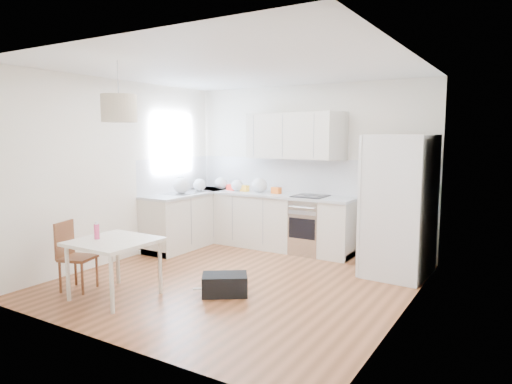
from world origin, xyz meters
TOP-DOWN VIEW (x-y plane):
  - floor at (0.00, 0.00)m, footprint 4.20×4.20m
  - ceiling at (0.00, 0.00)m, footprint 4.20×4.20m
  - wall_back at (0.00, 2.10)m, footprint 4.20×0.00m
  - wall_left at (-2.10, 0.00)m, footprint 0.00×4.20m
  - wall_right at (2.10, 0.00)m, footprint 0.00×4.20m
  - window_glassblock at (-2.09, 1.15)m, footprint 0.02×1.00m
  - cabinets_back at (-0.60, 1.80)m, footprint 3.00×0.60m
  - cabinets_left at (-1.80, 1.20)m, footprint 0.60×1.80m
  - counter_back at (-0.60, 1.80)m, footprint 3.02×0.64m
  - counter_left at (-1.80, 1.20)m, footprint 0.64×1.82m
  - backsplash_back at (-0.60, 2.09)m, footprint 3.00×0.01m
  - backsplash_left at (-2.09, 1.20)m, footprint 0.01×1.80m
  - upper_cabinets at (-0.15, 1.94)m, footprint 1.70×0.32m
  - range_oven at (0.20, 1.80)m, footprint 0.50×0.61m
  - sink at (-1.80, 1.15)m, footprint 0.50×0.80m
  - refrigerator at (1.71, 1.38)m, footprint 0.95×1.00m
  - dining_table at (-0.89, -1.24)m, footprint 0.87×0.87m
  - dining_chair at (-1.47, -1.29)m, footprint 0.45×0.45m
  - drink_bottle at (-1.10, -1.30)m, footprint 0.08×0.08m
  - gym_bag at (0.15, -0.50)m, footprint 0.63×0.59m
  - pendant_lamp at (-0.76, -1.21)m, footprint 0.40×0.40m
  - grocery_bag_a at (-1.58, 1.85)m, footprint 0.24×0.20m
  - grocery_bag_b at (-1.19, 1.79)m, footprint 0.22×0.18m
  - grocery_bag_c at (-0.76, 1.82)m, footprint 0.27×0.23m
  - grocery_bag_d at (-1.76, 1.46)m, footprint 0.24×0.20m
  - grocery_bag_e at (-1.81, 1.03)m, footprint 0.29×0.25m
  - snack_orange at (-0.43, 1.82)m, footprint 0.17×0.12m
  - snack_yellow at (-1.06, 1.82)m, footprint 0.17×0.12m
  - snack_red at (-1.32, 1.80)m, footprint 0.16×0.10m

SIDE VIEW (x-z plane):
  - floor at x=0.00m, z-range 0.00..0.00m
  - gym_bag at x=0.15m, z-range 0.00..0.24m
  - dining_chair at x=-1.47m, z-range 0.00..0.84m
  - cabinets_back at x=-0.60m, z-range 0.00..0.88m
  - cabinets_left at x=-1.80m, z-range 0.00..0.88m
  - range_oven at x=0.20m, z-range 0.00..0.88m
  - dining_table at x=-0.89m, z-range 0.27..0.95m
  - drink_bottle at x=-1.10m, z-range 0.68..0.89m
  - counter_back at x=-0.60m, z-range 0.88..0.92m
  - counter_left at x=-1.80m, z-range 0.88..0.92m
  - sink at x=-1.80m, z-range 0.84..0.99m
  - refrigerator at x=1.71m, z-range 0.00..1.89m
  - snack_red at x=-1.32m, z-range 0.92..1.02m
  - snack_yellow at x=-1.06m, z-range 0.92..1.03m
  - snack_orange at x=-0.43m, z-range 0.92..1.03m
  - grocery_bag_b at x=-1.19m, z-range 0.92..1.11m
  - grocery_bag_d at x=-1.76m, z-range 0.92..1.13m
  - grocery_bag_a at x=-1.58m, z-range 0.92..1.13m
  - grocery_bag_c at x=-0.76m, z-range 0.92..1.17m
  - grocery_bag_e at x=-1.81m, z-range 0.92..1.18m
  - backsplash_back at x=-0.60m, z-range 0.92..1.50m
  - backsplash_left at x=-2.09m, z-range 0.92..1.50m
  - wall_back at x=0.00m, z-range -0.75..3.45m
  - wall_left at x=-2.10m, z-range -0.75..3.45m
  - wall_right at x=2.10m, z-range -0.75..3.45m
  - window_glassblock at x=-2.09m, z-range 1.25..2.25m
  - upper_cabinets at x=-0.15m, z-range 1.50..2.25m
  - pendant_lamp at x=-0.76m, z-range 2.03..2.33m
  - ceiling at x=0.00m, z-range 2.70..2.70m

